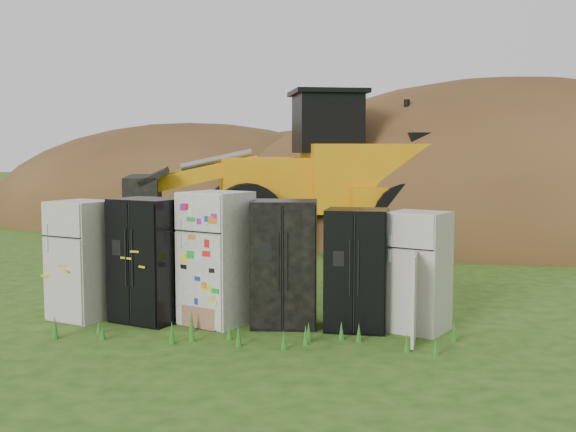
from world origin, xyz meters
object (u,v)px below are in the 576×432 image
fridge_dark_mid (284,263)px  fridge_open_door (418,272)px  wheel_loader (288,170)px  fridge_black_side (148,260)px  fridge_leftmost (82,260)px  fridge_sticker (216,258)px  fridge_black_right (357,269)px

fridge_dark_mid → fridge_open_door: (1.81, -0.02, -0.07)m
wheel_loader → fridge_black_side: bearing=-112.9°
wheel_loader → fridge_dark_mid: bearing=-98.2°
fridge_leftmost → fridge_sticker: bearing=20.6°
fridge_black_side → fridge_open_door: size_ratio=1.09×
fridge_dark_mid → fridge_open_door: fridge_dark_mid is taller
fridge_leftmost → fridge_black_side: fridge_black_side is taller
fridge_black_side → wheel_loader: size_ratio=0.22×
fridge_sticker → fridge_black_right: 1.94m
fridge_dark_mid → fridge_sticker: bearing=175.5°
fridge_black_right → wheel_loader: (-2.09, 7.52, 1.09)m
fridge_black_side → fridge_leftmost: bearing=-159.8°
fridge_leftmost → fridge_black_side: size_ratio=0.97×
fridge_black_right → fridge_open_door: size_ratio=1.02×
fridge_black_side → fridge_sticker: bearing=21.9°
fridge_dark_mid → fridge_black_right: (0.99, -0.05, -0.05)m
fridge_leftmost → fridge_dark_mid: size_ratio=0.98×
fridge_sticker → fridge_black_right: (1.94, -0.04, -0.10)m
fridge_dark_mid → fridge_open_door: bearing=-6.3°
fridge_black_side → fridge_open_door: bearing=21.0°
fridge_leftmost → wheel_loader: (1.82, 7.49, 1.06)m
fridge_leftmost → fridge_open_door: bearing=20.5°
fridge_open_door → fridge_black_side: bearing=-155.3°
fridge_sticker → fridge_black_right: bearing=23.3°
fridge_black_side → fridge_black_right: 2.92m
fridge_black_side → fridge_black_right: fridge_black_side is taller
fridge_sticker → wheel_loader: bearing=115.5°
fridge_dark_mid → wheel_loader: size_ratio=0.22×
fridge_dark_mid → fridge_open_door: 1.81m
fridge_dark_mid → fridge_black_right: 1.00m
fridge_sticker → fridge_dark_mid: 0.95m
fridge_leftmost → fridge_black_side: 0.99m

